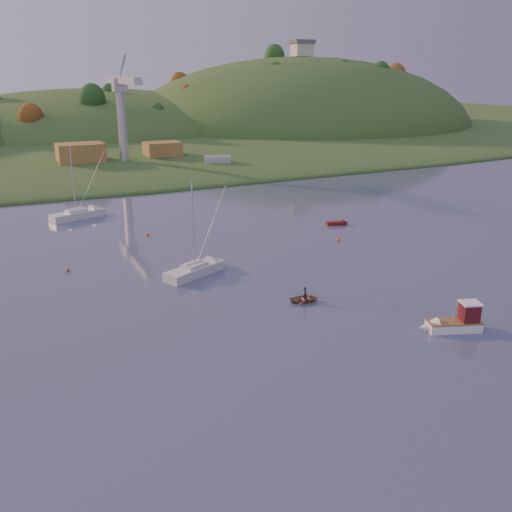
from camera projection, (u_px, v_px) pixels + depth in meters
name	position (u px, v px, depth m)	size (l,w,h in m)	color
ground	(510.00, 440.00, 38.52)	(500.00, 500.00, 0.00)	#3C4062
far_shore	(59.00, 132.00, 236.08)	(620.00, 220.00, 1.50)	#304C1E
shore_slope	(86.00, 151.00, 180.25)	(640.00, 150.00, 7.00)	#304C1E
hill_center	(92.00, 136.00, 222.99)	(140.00, 120.00, 36.00)	#304C1E
hill_right	(300.00, 130.00, 244.93)	(150.00, 130.00, 60.00)	#304C1E
hilltop_house	(302.00, 48.00, 234.67)	(9.00, 7.00, 6.45)	beige
hillside_trees	(76.00, 144.00, 197.42)	(280.00, 50.00, 32.00)	#1A4719
wharf	(135.00, 165.00, 144.99)	(42.00, 16.00, 2.40)	slate
shed_west	(81.00, 153.00, 139.42)	(11.00, 8.00, 4.80)	olive
shed_east	(163.00, 150.00, 149.00)	(9.00, 7.00, 4.00)	olive
dock_crane	(122.00, 101.00, 135.75)	(3.20, 28.00, 20.30)	#B7B7BC
fishing_boat	(450.00, 323.00, 54.55)	(6.23, 3.77, 3.80)	white
sailboat_near	(195.00, 270.00, 69.51)	(8.54, 5.83, 11.49)	silver
sailboat_far	(76.00, 214.00, 96.51)	(9.22, 5.45, 12.26)	silver
canoe	(305.00, 299.00, 61.59)	(2.29, 3.20, 0.66)	#8E6C4E
paddler	(305.00, 295.00, 61.46)	(0.53, 0.35, 1.46)	black
red_tender	(340.00, 223.00, 92.92)	(3.85, 2.17, 1.24)	#5E110D
work_vessel	(218.00, 166.00, 142.34)	(15.92, 9.84, 3.86)	slate
buoy_1	(338.00, 239.00, 83.87)	(0.50, 0.50, 0.50)	orange
buoy_2	(68.00, 269.00, 71.05)	(0.50, 0.50, 0.50)	orange
buoy_3	(147.00, 234.00, 86.71)	(0.50, 0.50, 0.50)	orange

